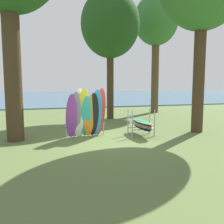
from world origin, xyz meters
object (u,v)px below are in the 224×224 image
Objects in this scene: tree_far_left_back at (110,25)px; leaning_board_pile at (86,114)px; board_storage_rack at (142,124)px; tree_mid_behind at (156,22)px.

tree_far_left_back is 3.73× the size of leaning_board_pile.
tree_far_left_back reaches higher than board_storage_rack.
leaning_board_pile is at bearing -131.75° from tree_mid_behind.
leaning_board_pile is (-2.51, -5.30, -5.16)m from tree_far_left_back.
tree_mid_behind is 11.23m from board_storage_rack.
tree_far_left_back is at bearing -151.23° from tree_mid_behind.
board_storage_rack is at bearing -89.19° from tree_far_left_back.
tree_mid_behind is at bearing 61.90° from board_storage_rack.
tree_mid_behind is 5.05m from tree_far_left_back.
board_storage_rack is (2.59, -0.32, -0.51)m from leaning_board_pile.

